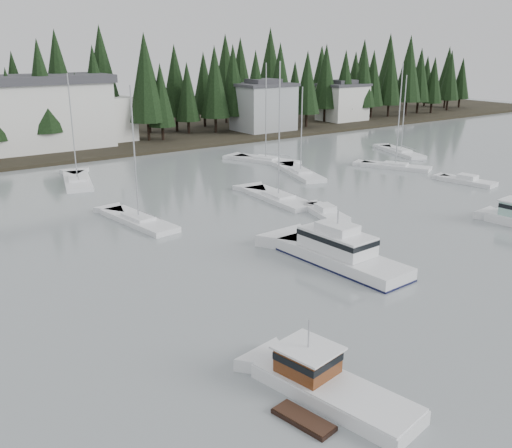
{
  "coord_description": "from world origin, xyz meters",
  "views": [
    {
      "loc": [
        -27.14,
        -7.67,
        15.76
      ],
      "look_at": [
        -2.69,
        26.4,
        2.5
      ],
      "focal_mm": 40.0,
      "sensor_mm": 36.0,
      "label": 1
    }
  ],
  "objects_px": {
    "sailboat_0": "(300,174)",
    "house_east_b": "(343,101)",
    "sailboat_8": "(401,153)",
    "sailboat_7": "(78,183)",
    "runabout_2": "(467,182)",
    "house_east_a": "(263,106)",
    "sailboat_9": "(395,168)",
    "runabout_1": "(325,214)",
    "lobster_boat_brown": "(327,388)",
    "harbor_inn": "(39,113)",
    "sailboat_6": "(139,222)",
    "sailboat_3": "(278,199)",
    "cabin_cruiser_center": "(340,255)",
    "sailboat_2": "(266,161)"
  },
  "relations": [
    {
      "from": "cabin_cruiser_center",
      "to": "sailboat_3",
      "type": "bearing_deg",
      "value": -26.97
    },
    {
      "from": "cabin_cruiser_center",
      "to": "sailboat_0",
      "type": "height_order",
      "value": "sailboat_0"
    },
    {
      "from": "house_east_b",
      "to": "sailboat_6",
      "type": "xyz_separation_m",
      "value": [
        -64.68,
        -40.59,
        -4.34
      ]
    },
    {
      "from": "cabin_cruiser_center",
      "to": "sailboat_7",
      "type": "bearing_deg",
      "value": 7.5
    },
    {
      "from": "sailboat_6",
      "to": "sailboat_9",
      "type": "bearing_deg",
      "value": -92.99
    },
    {
      "from": "lobster_boat_brown",
      "to": "sailboat_0",
      "type": "height_order",
      "value": "sailboat_0"
    },
    {
      "from": "sailboat_2",
      "to": "sailboat_7",
      "type": "height_order",
      "value": "sailboat_2"
    },
    {
      "from": "house_east_a",
      "to": "sailboat_8",
      "type": "relative_size",
      "value": 0.88
    },
    {
      "from": "harbor_inn",
      "to": "runabout_2",
      "type": "height_order",
      "value": "harbor_inn"
    },
    {
      "from": "cabin_cruiser_center",
      "to": "sailboat_3",
      "type": "xyz_separation_m",
      "value": [
        7.51,
        17.17,
        -0.64
      ]
    },
    {
      "from": "sailboat_0",
      "to": "runabout_1",
      "type": "xyz_separation_m",
      "value": [
        -9.51,
        -15.06,
        0.08
      ]
    },
    {
      "from": "sailboat_0",
      "to": "sailboat_7",
      "type": "height_order",
      "value": "sailboat_7"
    },
    {
      "from": "sailboat_8",
      "to": "sailboat_9",
      "type": "xyz_separation_m",
      "value": [
        -8.89,
        -6.71,
        0.03
      ]
    },
    {
      "from": "harbor_inn",
      "to": "sailboat_0",
      "type": "relative_size",
      "value": 2.59
    },
    {
      "from": "runabout_1",
      "to": "sailboat_6",
      "type": "bearing_deg",
      "value": 77.07
    },
    {
      "from": "sailboat_8",
      "to": "harbor_inn",
      "type": "bearing_deg",
      "value": 71.49
    },
    {
      "from": "sailboat_2",
      "to": "runabout_1",
      "type": "bearing_deg",
      "value": 135.96
    },
    {
      "from": "sailboat_7",
      "to": "sailboat_8",
      "type": "relative_size",
      "value": 1.1
    },
    {
      "from": "lobster_boat_brown",
      "to": "sailboat_9",
      "type": "bearing_deg",
      "value": -62.63
    },
    {
      "from": "harbor_inn",
      "to": "sailboat_6",
      "type": "height_order",
      "value": "sailboat_6"
    },
    {
      "from": "house_east_a",
      "to": "harbor_inn",
      "type": "xyz_separation_m",
      "value": [
        -38.96,
        4.34,
        0.87
      ]
    },
    {
      "from": "sailboat_7",
      "to": "sailboat_3",
      "type": "bearing_deg",
      "value": -128.55
    },
    {
      "from": "lobster_boat_brown",
      "to": "sailboat_0",
      "type": "xyz_separation_m",
      "value": [
        29.58,
        37.26,
        -0.41
      ]
    },
    {
      "from": "sailboat_3",
      "to": "sailboat_7",
      "type": "relative_size",
      "value": 1.12
    },
    {
      "from": "sailboat_7",
      "to": "runabout_2",
      "type": "relative_size",
      "value": 1.92
    },
    {
      "from": "runabout_2",
      "to": "house_east_a",
      "type": "bearing_deg",
      "value": -13.72
    },
    {
      "from": "cabin_cruiser_center",
      "to": "sailboat_0",
      "type": "xyz_separation_m",
      "value": [
        17.28,
        25.23,
        -0.66
      ]
    },
    {
      "from": "sailboat_3",
      "to": "sailboat_8",
      "type": "height_order",
      "value": "sailboat_3"
    },
    {
      "from": "runabout_1",
      "to": "sailboat_9",
      "type": "bearing_deg",
      "value": -49.83
    },
    {
      "from": "house_east_a",
      "to": "sailboat_3",
      "type": "bearing_deg",
      "value": -124.45
    },
    {
      "from": "runabout_1",
      "to": "sailboat_3",
      "type": "bearing_deg",
      "value": 16.63
    },
    {
      "from": "sailboat_0",
      "to": "house_east_b",
      "type": "bearing_deg",
      "value": -32.1
    },
    {
      "from": "cabin_cruiser_center",
      "to": "runabout_2",
      "type": "bearing_deg",
      "value": -74.78
    },
    {
      "from": "sailboat_9",
      "to": "runabout_1",
      "type": "xyz_separation_m",
      "value": [
        -22.34,
        -10.77,
        0.04
      ]
    },
    {
      "from": "sailboat_7",
      "to": "sailboat_0",
      "type": "bearing_deg",
      "value": -100.84
    },
    {
      "from": "house_east_b",
      "to": "lobster_boat_brown",
      "type": "height_order",
      "value": "house_east_b"
    },
    {
      "from": "house_east_a",
      "to": "lobster_boat_brown",
      "type": "xyz_separation_m",
      "value": [
        -47.05,
        -68.92,
        -4.44
      ]
    },
    {
      "from": "sailboat_2",
      "to": "sailboat_6",
      "type": "bearing_deg",
      "value": 101.33
    },
    {
      "from": "house_east_a",
      "to": "sailboat_7",
      "type": "height_order",
      "value": "sailboat_7"
    },
    {
      "from": "lobster_boat_brown",
      "to": "sailboat_0",
      "type": "distance_m",
      "value": 47.57
    },
    {
      "from": "lobster_boat_brown",
      "to": "sailboat_3",
      "type": "bearing_deg",
      "value": -44.64
    },
    {
      "from": "sailboat_8",
      "to": "runabout_2",
      "type": "distance_m",
      "value": 19.39
    },
    {
      "from": "house_east_b",
      "to": "sailboat_0",
      "type": "relative_size",
      "value": 0.84
    },
    {
      "from": "harbor_inn",
      "to": "lobster_boat_brown",
      "type": "bearing_deg",
      "value": -96.31
    },
    {
      "from": "sailboat_0",
      "to": "sailboat_9",
      "type": "xyz_separation_m",
      "value": [
        12.83,
        -4.3,
        0.03
      ]
    },
    {
      "from": "house_east_b",
      "to": "lobster_boat_brown",
      "type": "bearing_deg",
      "value": -134.24
    },
    {
      "from": "sailboat_6",
      "to": "sailboat_8",
      "type": "bearing_deg",
      "value": -85.69
    },
    {
      "from": "cabin_cruiser_center",
      "to": "sailboat_3",
      "type": "distance_m",
      "value": 18.75
    },
    {
      "from": "sailboat_8",
      "to": "sailboat_7",
      "type": "bearing_deg",
      "value": 97.61
    },
    {
      "from": "runabout_2",
      "to": "house_east_b",
      "type": "bearing_deg",
      "value": -36.85
    }
  ]
}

